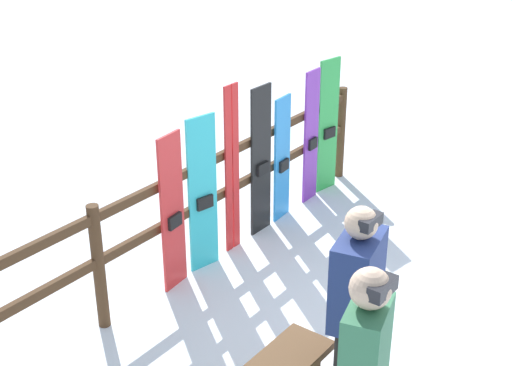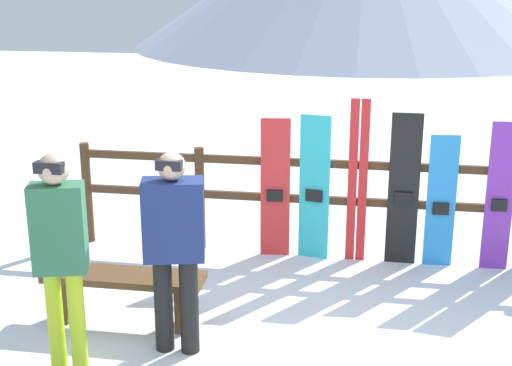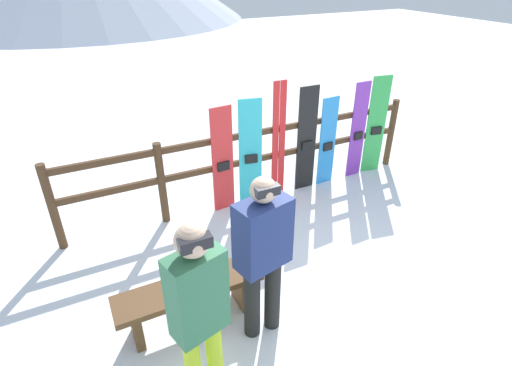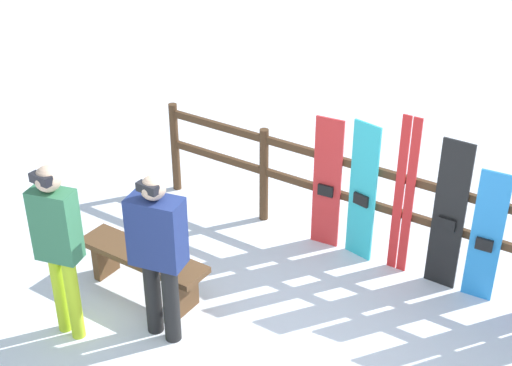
% 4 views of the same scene
% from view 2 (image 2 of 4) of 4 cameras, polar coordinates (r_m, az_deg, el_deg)
% --- Properties ---
extents(ground_plane, '(40.00, 40.00, 0.00)m').
position_cam_2_polar(ground_plane, '(5.69, 3.16, -13.75)').
color(ground_plane, white).
extents(fence, '(5.14, 0.10, 1.11)m').
position_cam_2_polar(fence, '(7.35, 5.07, -0.97)').
color(fence, '#4C331E').
rests_on(fence, ground).
extents(bench, '(1.36, 0.36, 0.44)m').
position_cam_2_polar(bench, '(6.15, -10.49, -8.12)').
color(bench, brown).
rests_on(bench, ground).
extents(person_plaid_green, '(0.41, 0.30, 1.68)m').
position_cam_2_polar(person_plaid_green, '(5.24, -15.41, -4.95)').
color(person_plaid_green, '#B7D826').
rests_on(person_plaid_green, ground).
extents(person_navy, '(0.50, 0.35, 1.61)m').
position_cam_2_polar(person_navy, '(5.42, -6.57, -4.58)').
color(person_navy, black).
rests_on(person_navy, ground).
extents(snowboard_red, '(0.30, 0.08, 1.46)m').
position_cam_2_polar(snowboard_red, '(7.31, 1.55, -0.45)').
color(snowboard_red, red).
rests_on(snowboard_red, ground).
extents(snowboard_cyan, '(0.31, 0.10, 1.51)m').
position_cam_2_polar(snowboard_cyan, '(7.27, 4.69, -0.43)').
color(snowboard_cyan, '#2DBFCC').
rests_on(snowboard_cyan, ground).
extents(ski_pair_red, '(0.19, 0.02, 1.68)m').
position_cam_2_polar(ski_pair_red, '(7.22, 8.13, 0.12)').
color(ski_pair_red, red).
rests_on(ski_pair_red, ground).
extents(snowboard_black_stripe, '(0.30, 0.06, 1.56)m').
position_cam_2_polar(snowboard_black_stripe, '(7.25, 11.72, -0.57)').
color(snowboard_black_stripe, black).
rests_on(snowboard_black_stripe, ground).
extents(snowboard_blue, '(0.29, 0.07, 1.35)m').
position_cam_2_polar(snowboard_blue, '(7.30, 14.58, -1.47)').
color(snowboard_blue, '#288CE0').
rests_on(snowboard_blue, ground).
extents(snowboard_purple, '(0.27, 0.06, 1.50)m').
position_cam_2_polar(snowboard_purple, '(7.36, 18.90, -1.11)').
color(snowboard_purple, purple).
rests_on(snowboard_purple, ground).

